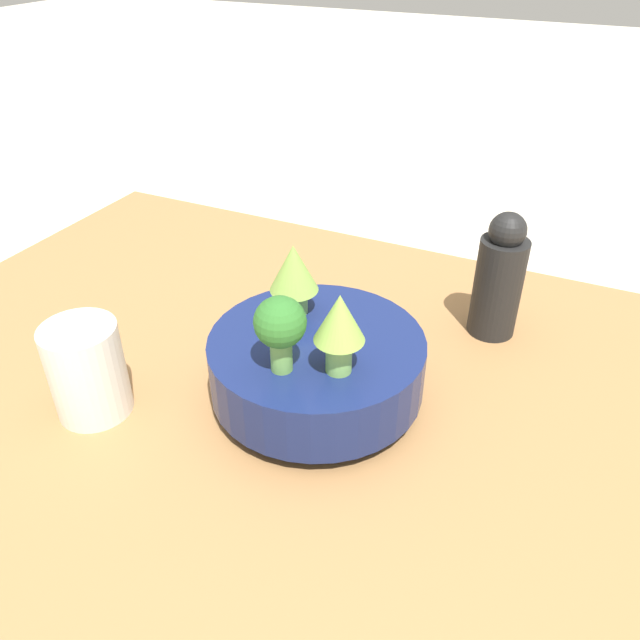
{
  "coord_description": "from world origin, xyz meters",
  "views": [
    {
      "loc": [
        -0.21,
        0.43,
        0.46
      ],
      "look_at": [
        -0.0,
        -0.0,
        0.14
      ],
      "focal_mm": 35.0,
      "sensor_mm": 36.0,
      "label": 1
    }
  ],
  "objects": [
    {
      "name": "romanesco_piece_near",
      "position": [
        0.04,
        -0.04,
        0.16
      ],
      "size": [
        0.05,
        0.05,
        0.07
      ],
      "color": "#7AB256",
      "rests_on": "bowl"
    },
    {
      "name": "bowl",
      "position": [
        -0.0,
        -0.0,
        0.09
      ],
      "size": [
        0.21,
        0.21,
        0.07
      ],
      "color": "navy",
      "rests_on": "table"
    },
    {
      "name": "pepper_mill",
      "position": [
        -0.13,
        -0.19,
        0.12
      ],
      "size": [
        0.05,
        0.05,
        0.15
      ],
      "color": "black",
      "rests_on": "table"
    },
    {
      "name": "table",
      "position": [
        0.0,
        0.0,
        0.02
      ],
      "size": [
        1.04,
        0.72,
        0.05
      ],
      "color": "#9E7042",
      "rests_on": "ground_plane"
    },
    {
      "name": "broccoli_floret_back",
      "position": [
        0.01,
        0.05,
        0.16
      ],
      "size": [
        0.05,
        0.05,
        0.07
      ],
      "color": "#6BA34C",
      "rests_on": "bowl"
    },
    {
      "name": "romanesco_piece_far",
      "position": [
        -0.04,
        0.03,
        0.17
      ],
      "size": [
        0.04,
        0.04,
        0.08
      ],
      "color": "#7AB256",
      "rests_on": "bowl"
    },
    {
      "name": "ground_plane",
      "position": [
        0.0,
        0.0,
        0.0
      ],
      "size": [
        6.0,
        6.0,
        0.0
      ],
      "primitive_type": "plane",
      "color": "beige"
    },
    {
      "name": "cup",
      "position": [
        0.19,
        0.11,
        0.09
      ],
      "size": [
        0.07,
        0.07,
        0.1
      ],
      "color": "silver",
      "rests_on": "table"
    }
  ]
}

